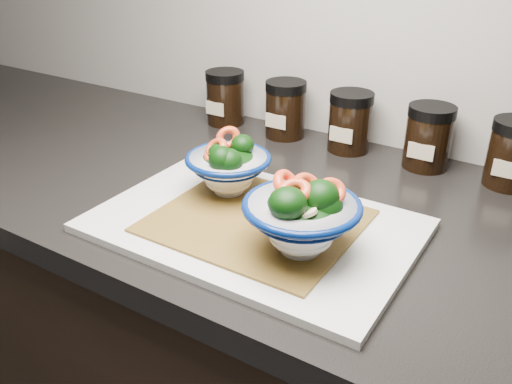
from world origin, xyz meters
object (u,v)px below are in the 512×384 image
Objects in this scene: cutting_board at (254,225)px; bowl_left at (228,167)px; bowl_right at (303,217)px; spice_jar_a at (225,97)px; spice_jar_b at (285,109)px; spice_jar_d at (428,137)px; spice_jar_c at (350,122)px.

bowl_left reaches higher than cutting_board.
bowl_right is (0.09, -0.03, 0.06)m from cutting_board.
bowl_right is 1.35× the size of spice_jar_a.
spice_jar_b and spice_jar_d have the same top height.
bowl_right is at bearing -57.86° from spice_jar_b.
spice_jar_d is at bearing 0.00° from spice_jar_a.
spice_jar_b is at bearing 180.00° from spice_jar_d.
spice_jar_b is (-0.14, 0.35, 0.05)m from cutting_board.
spice_jar_b is at bearing 102.40° from bowl_left.
bowl_right reaches higher than spice_jar_d.
spice_jar_c is at bearing 90.86° from cutting_board.
bowl_left is (-0.08, 0.05, 0.05)m from cutting_board.
bowl_left is 0.87× the size of bowl_right.
spice_jar_d is (0.15, 0.00, 0.00)m from spice_jar_c.
spice_jar_c is at bearing 104.70° from bowl_right.
spice_jar_a is at bearing 125.72° from bowl_left.
bowl_right reaches higher than spice_jar_b.
spice_jar_b is at bearing 112.62° from cutting_board.
spice_jar_c reaches higher than cutting_board.
bowl_left is 0.30m from spice_jar_c.
spice_jar_a is 0.15m from spice_jar_b.
spice_jar_b is at bearing 180.00° from spice_jar_c.
bowl_right is 1.35× the size of spice_jar_b.
spice_jar_b is 1.00× the size of spice_jar_d.
bowl_right reaches higher than spice_jar_c.
bowl_left is at bearing 146.88° from cutting_board.
cutting_board is 0.38m from spice_jar_b.
spice_jar_d reaches higher than cutting_board.
spice_jar_a and spice_jar_d have the same top height.
spice_jar_c is (-0.10, 0.38, -0.01)m from bowl_right.
spice_jar_a and spice_jar_b have the same top height.
cutting_board is 0.11m from bowl_left.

